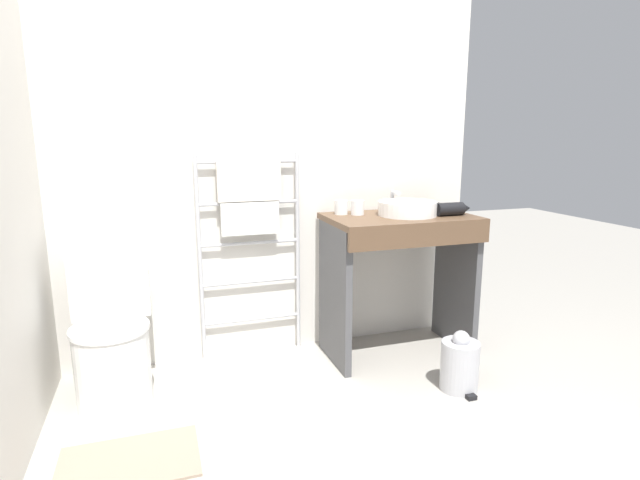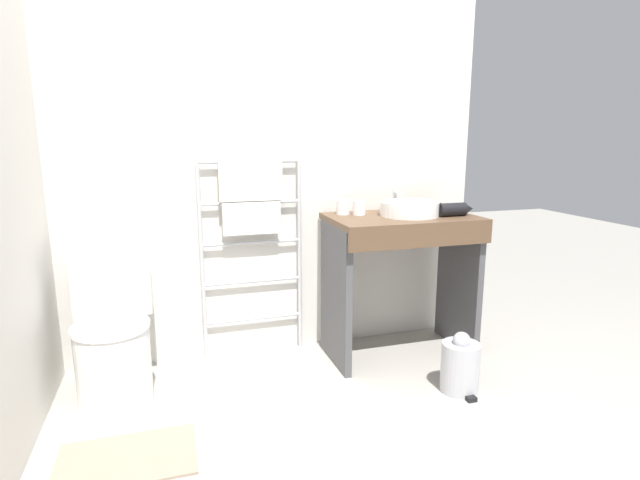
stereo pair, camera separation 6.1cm
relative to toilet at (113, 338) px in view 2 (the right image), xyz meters
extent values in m
cube|color=silver|center=(0.90, 0.40, 0.97)|extent=(2.66, 0.12, 2.56)
cylinder|color=white|center=(0.00, -0.07, -0.12)|extent=(0.36, 0.36, 0.39)
cylinder|color=white|center=(0.00, -0.07, 0.09)|extent=(0.37, 0.37, 0.02)
cube|color=white|center=(0.00, 0.17, 0.25)|extent=(0.38, 0.17, 0.34)
cylinder|color=silver|center=(0.00, 0.17, 0.43)|extent=(0.05, 0.05, 0.01)
cylinder|color=silver|center=(0.48, 0.31, 0.30)|extent=(0.02, 0.02, 1.23)
cylinder|color=silver|center=(1.06, 0.31, 0.30)|extent=(0.02, 0.02, 1.23)
cylinder|color=silver|center=(0.77, 0.31, -0.09)|extent=(0.59, 0.02, 0.02)
cylinder|color=silver|center=(0.77, 0.31, 0.15)|extent=(0.59, 0.02, 0.02)
cylinder|color=silver|center=(0.77, 0.31, 0.38)|extent=(0.59, 0.02, 0.02)
cylinder|color=silver|center=(0.77, 0.31, 0.62)|extent=(0.59, 0.02, 0.02)
cylinder|color=silver|center=(0.77, 0.31, 0.86)|extent=(0.59, 0.02, 0.02)
cube|color=silver|center=(0.77, 0.28, 0.76)|extent=(0.37, 0.04, 0.23)
cube|color=white|center=(0.77, 0.28, 0.54)|extent=(0.34, 0.04, 0.19)
cube|color=brown|center=(1.62, 0.05, 0.53)|extent=(0.86, 0.54, 0.03)
cube|color=brown|center=(1.62, -0.21, 0.46)|extent=(0.86, 0.02, 0.10)
cube|color=#4C4C4F|center=(1.21, 0.05, 0.10)|extent=(0.04, 0.46, 0.83)
cube|color=#4C4C4F|center=(2.03, 0.05, 0.10)|extent=(0.04, 0.46, 0.83)
cylinder|color=white|center=(1.66, 0.04, 0.59)|extent=(0.35, 0.35, 0.08)
cylinder|color=silver|center=(1.66, 0.04, 0.63)|extent=(0.28, 0.28, 0.01)
cylinder|color=silver|center=(1.66, 0.24, 0.61)|extent=(0.02, 0.02, 0.13)
cylinder|color=silver|center=(1.66, 0.20, 0.67)|extent=(0.02, 0.09, 0.02)
cylinder|color=white|center=(1.31, 0.20, 0.59)|extent=(0.08, 0.08, 0.08)
cylinder|color=white|center=(1.39, 0.15, 0.59)|extent=(0.08, 0.08, 0.09)
cylinder|color=black|center=(1.90, -0.05, 0.59)|extent=(0.17, 0.08, 0.08)
cone|color=black|center=(2.01, -0.05, 0.59)|extent=(0.06, 0.07, 0.07)
cube|color=black|center=(1.86, 0.04, 0.59)|extent=(0.05, 0.09, 0.05)
cylinder|color=#B7B7BC|center=(1.72, -0.48, -0.18)|extent=(0.20, 0.20, 0.27)
sphere|color=#B7B7BC|center=(1.72, -0.48, -0.03)|extent=(0.09, 0.09, 0.09)
cube|color=black|center=(1.72, -0.60, -0.30)|extent=(0.05, 0.04, 0.02)
cube|color=gray|center=(0.08, -0.59, -0.31)|extent=(0.56, 0.36, 0.01)
camera|label=1|loc=(0.25, -2.57, 1.01)|focal=28.00mm
camera|label=2|loc=(0.31, -2.59, 1.01)|focal=28.00mm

